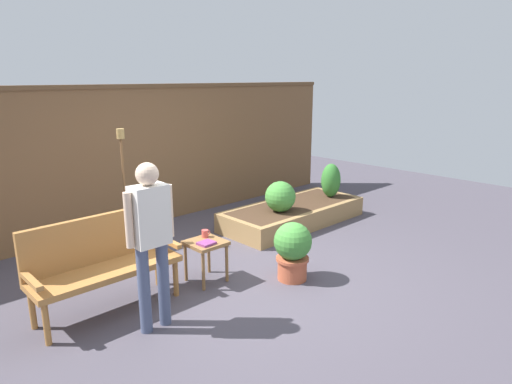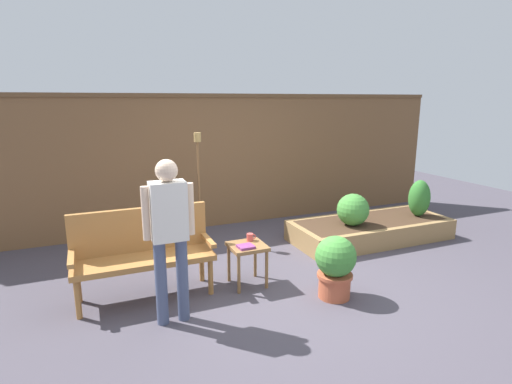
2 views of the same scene
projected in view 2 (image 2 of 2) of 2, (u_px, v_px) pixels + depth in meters
The scene contains 12 objects.
ground_plane at pixel (288, 288), 4.56m from camera, with size 14.00×14.00×0.00m, color #47424C.
fence_back at pixel (217, 161), 6.65m from camera, with size 8.40×0.14×2.16m.
garden_bench at pixel (142, 247), 4.31m from camera, with size 1.44×0.48×0.94m.
side_table at pixel (247, 252), 4.57m from camera, with size 0.40×0.40×0.48m.
cup_on_table at pixel (250, 237), 4.67m from camera, with size 0.11×0.08×0.09m.
book_on_table at pixel (246, 247), 4.45m from camera, with size 0.17×0.15×0.03m, color #7F3875.
potted_boxwood at pixel (335, 264), 4.28m from camera, with size 0.43×0.43×0.68m.
raised_planter_bed at pixel (370, 230), 6.13m from camera, with size 2.40×1.00×0.30m.
shrub_near_bench at pixel (353, 210), 5.81m from camera, with size 0.46×0.46×0.46m.
shrub_far_corner at pixel (419, 198), 6.26m from camera, with size 0.32×0.32×0.57m.
tiki_torch at pixel (198, 168), 5.81m from camera, with size 0.10×0.10×1.61m.
person_by_bench at pixel (169, 228), 3.68m from camera, with size 0.47×0.20×1.56m.
Camera 2 is at (-1.96, -3.73, 2.07)m, focal length 28.52 mm.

